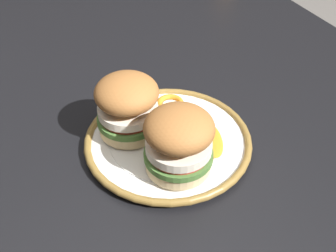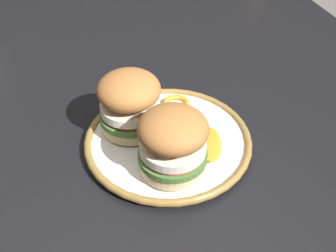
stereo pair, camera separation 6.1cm
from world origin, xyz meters
TOP-DOWN VIEW (x-y plane):
  - dining_table at (0.00, 0.00)m, footprint 1.40×1.09m
  - dinner_plate at (0.06, 0.01)m, footprint 0.27×0.27m
  - sandwich_half_left at (0.12, -0.01)m, footprint 0.13×0.13m
  - sandwich_half_right at (0.01, -0.04)m, footprint 0.11×0.11m
  - orange_peel_curled at (-0.01, 0.04)m, footprint 0.07×0.07m
  - orange_peel_strip_long at (0.10, 0.06)m, footprint 0.08×0.06m
  - orange_peel_strip_short at (0.05, 0.05)m, footprint 0.06×0.03m

SIDE VIEW (x-z plane):
  - dining_table at x=0.00m, z-range 0.29..1.03m
  - dinner_plate at x=0.06m, z-range 0.74..0.76m
  - orange_peel_strip_long at x=0.10m, z-range 0.76..0.77m
  - orange_peel_strip_short at x=0.05m, z-range 0.76..0.77m
  - orange_peel_curled at x=-0.01m, z-range 0.76..0.77m
  - sandwich_half_left at x=0.12m, z-range 0.76..0.86m
  - sandwich_half_right at x=0.01m, z-range 0.76..0.86m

